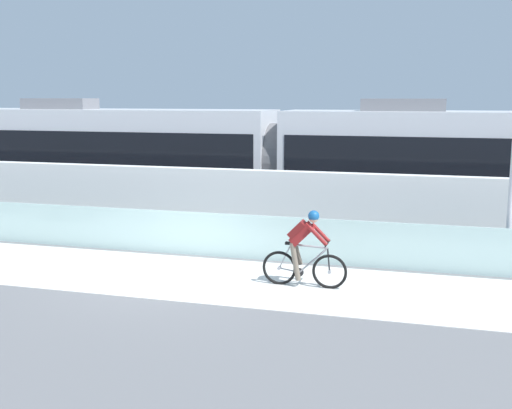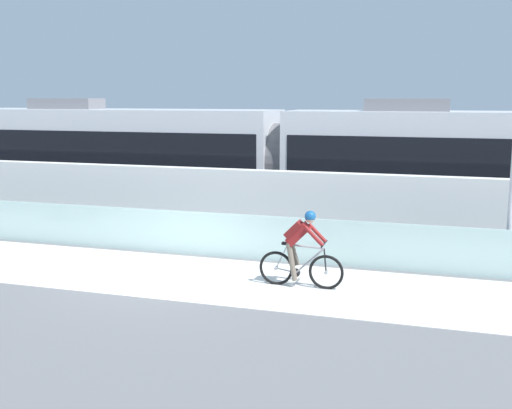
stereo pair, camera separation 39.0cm
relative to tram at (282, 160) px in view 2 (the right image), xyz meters
The scene contains 8 objects.
ground_plane 7.15m from the tram, 96.87° to the right, with size 200.00×200.00×0.00m, color slate.
bike_path_deck 7.15m from the tram, 96.87° to the right, with size 32.00×3.20×0.01m, color silver.
glass_parapet 5.25m from the tram, 99.37° to the right, with size 32.00×0.05×1.08m, color silver.
concrete_barrier_wall 3.43m from the tram, 104.45° to the right, with size 32.00×0.36×1.94m, color silver.
tram_rail_near 2.18m from the tram, 138.98° to the right, with size 32.00×0.08×0.01m, color #595654.
tram_rail_far 2.18m from the tram, 138.98° to the left, with size 32.00×0.08×0.01m, color #595654.
tram is the anchor object (origin of this frame).
cyclist_on_bike 7.28m from the tram, 72.14° to the right, with size 1.77×0.58×1.61m.
Camera 2 is at (5.78, -12.02, 3.86)m, focal length 43.59 mm.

